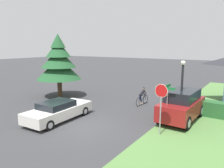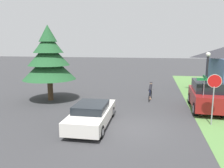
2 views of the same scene
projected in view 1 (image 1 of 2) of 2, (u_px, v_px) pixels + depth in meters
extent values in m
plane|color=#38383A|center=(81.00, 127.00, 13.26)|extent=(140.00, 140.00, 0.00)
cube|color=silver|center=(59.00, 112.00, 14.42)|extent=(2.00, 4.85, 0.66)
cube|color=black|center=(56.00, 105.00, 14.16)|extent=(1.70, 2.17, 0.40)
cylinder|color=black|center=(67.00, 108.00, 16.26)|extent=(0.27, 0.63, 0.62)
cylinder|color=#ADADB2|center=(67.00, 108.00, 16.26)|extent=(0.27, 0.37, 0.36)
cylinder|color=black|center=(84.00, 111.00, 15.41)|extent=(0.27, 0.63, 0.62)
cylinder|color=#ADADB2|center=(84.00, 111.00, 15.41)|extent=(0.27, 0.37, 0.36)
cylinder|color=black|center=(30.00, 120.00, 13.52)|extent=(0.27, 0.63, 0.62)
cylinder|color=#ADADB2|center=(30.00, 120.00, 13.52)|extent=(0.27, 0.37, 0.36)
cylinder|color=black|center=(49.00, 125.00, 12.67)|extent=(0.27, 0.63, 0.62)
cylinder|color=#ADADB2|center=(49.00, 125.00, 12.67)|extent=(0.27, 0.37, 0.36)
torus|color=black|center=(139.00, 102.00, 17.73)|extent=(0.12, 0.75, 0.75)
torus|color=black|center=(145.00, 99.00, 18.55)|extent=(0.12, 0.75, 0.75)
cylinder|color=black|center=(140.00, 99.00, 17.91)|extent=(0.06, 0.19, 0.57)
cylinder|color=black|center=(143.00, 98.00, 18.21)|extent=(0.11, 0.67, 0.61)
cylinder|color=black|center=(143.00, 95.00, 18.10)|extent=(0.12, 0.80, 0.06)
cylinder|color=black|center=(140.00, 102.00, 17.87)|extent=(0.07, 0.36, 0.16)
cylinder|color=black|center=(139.00, 99.00, 17.76)|extent=(0.05, 0.22, 0.45)
cylinder|color=black|center=(145.00, 97.00, 18.48)|extent=(0.05, 0.13, 0.47)
cylinder|color=black|center=(145.00, 94.00, 18.41)|extent=(0.44, 0.07, 0.02)
ellipsoid|color=black|center=(140.00, 96.00, 17.80)|extent=(0.10, 0.21, 0.05)
cylinder|color=#262D4C|center=(140.00, 98.00, 17.82)|extent=(0.14, 0.27, 0.47)
cylinder|color=#262D4C|center=(141.00, 99.00, 17.96)|extent=(0.14, 0.27, 0.62)
cylinder|color=tan|center=(140.00, 102.00, 17.94)|extent=(0.08, 0.08, 0.30)
cylinder|color=tan|center=(142.00, 103.00, 18.06)|extent=(0.17, 0.08, 0.21)
cylinder|color=black|center=(142.00, 93.00, 17.99)|extent=(0.29, 0.73, 0.54)
cylinder|color=black|center=(144.00, 93.00, 18.18)|extent=(0.10, 0.27, 0.36)
cylinder|color=black|center=(145.00, 92.00, 18.42)|extent=(0.10, 0.27, 0.36)
sphere|color=tan|center=(144.00, 89.00, 18.16)|extent=(0.19, 0.19, 0.19)
ellipsoid|color=black|center=(144.00, 88.00, 18.16)|extent=(0.22, 0.18, 0.12)
cube|color=maroon|center=(181.00, 108.00, 14.29)|extent=(2.06, 4.48, 1.01)
cube|color=black|center=(183.00, 95.00, 14.24)|extent=(1.76, 2.76, 0.69)
cylinder|color=black|center=(176.00, 107.00, 16.04)|extent=(0.32, 0.85, 0.84)
cylinder|color=#ADADB2|center=(176.00, 107.00, 16.04)|extent=(0.32, 0.50, 0.49)
cylinder|color=black|center=(200.00, 111.00, 15.09)|extent=(0.32, 0.85, 0.84)
cylinder|color=#ADADB2|center=(200.00, 111.00, 15.09)|extent=(0.32, 0.50, 0.49)
cylinder|color=black|center=(160.00, 118.00, 13.64)|extent=(0.32, 0.85, 0.84)
cylinder|color=#ADADB2|center=(160.00, 118.00, 13.64)|extent=(0.32, 0.50, 0.49)
cylinder|color=black|center=(187.00, 123.00, 12.69)|extent=(0.32, 0.85, 0.84)
cylinder|color=#ADADB2|center=(187.00, 123.00, 12.69)|extent=(0.32, 0.50, 0.49)
cylinder|color=gray|center=(160.00, 116.00, 11.91)|extent=(0.07, 0.07, 2.19)
cylinder|color=red|center=(161.00, 91.00, 11.67)|extent=(0.70, 0.08, 0.70)
cylinder|color=silver|center=(161.00, 91.00, 11.67)|extent=(0.74, 0.08, 0.74)
cylinder|color=black|center=(181.00, 93.00, 14.18)|extent=(0.15, 0.15, 3.66)
sphere|color=white|center=(183.00, 63.00, 13.84)|extent=(0.30, 0.30, 0.30)
cone|color=black|center=(183.00, 60.00, 13.81)|extent=(0.18, 0.18, 0.12)
cylinder|color=gray|center=(167.00, 108.00, 13.32)|extent=(0.06, 0.06, 2.27)
cube|color=#197238|center=(168.00, 88.00, 13.11)|extent=(0.90, 0.03, 0.16)
cube|color=#197238|center=(168.00, 86.00, 13.08)|extent=(0.03, 0.90, 0.16)
cylinder|color=#4C3823|center=(60.00, 88.00, 20.99)|extent=(0.43, 0.43, 1.72)
cone|color=#23562D|center=(59.00, 68.00, 20.67)|extent=(4.16, 4.16, 2.03)
cone|color=#23562D|center=(59.00, 58.00, 20.50)|extent=(3.24, 3.24, 1.79)
cone|color=#23562D|center=(58.00, 49.00, 20.35)|extent=(2.33, 2.33, 1.54)
cone|color=#23562D|center=(58.00, 41.00, 20.22)|extent=(1.41, 1.41, 1.30)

